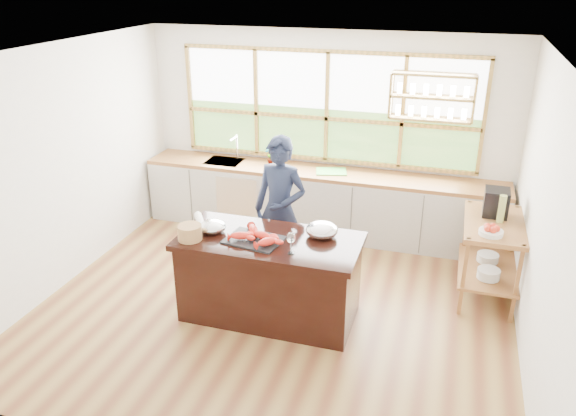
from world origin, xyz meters
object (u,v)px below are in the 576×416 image
at_px(island, 270,277).
at_px(espresso_machine, 496,202).
at_px(cook, 280,210).
at_px(wicker_basket, 190,232).

xyz_separation_m(island, espresso_machine, (2.19, 1.29, 0.59)).
height_order(island, cook, cook).
xyz_separation_m(cook, espresso_machine, (2.33, 0.48, 0.18)).
bearing_deg(island, espresso_machine, 30.47).
bearing_deg(island, wicker_basket, -161.98).
distance_m(cook, wicker_basket, 1.22).
relative_size(cook, wicker_basket, 7.15).
bearing_deg(wicker_basket, island, 18.02).
bearing_deg(cook, island, -71.90).
bearing_deg(wicker_basket, cook, 59.73).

